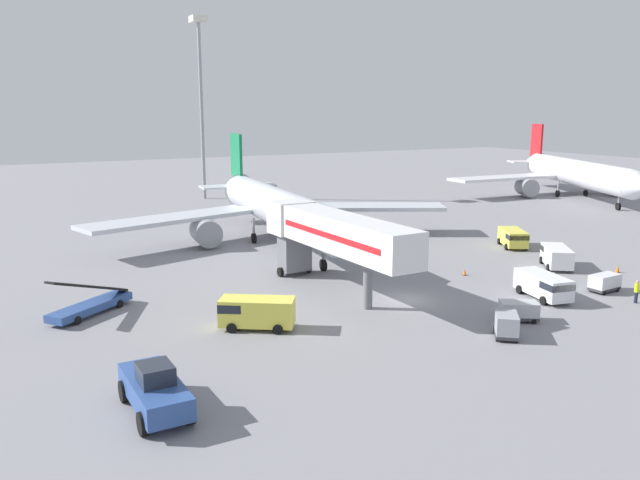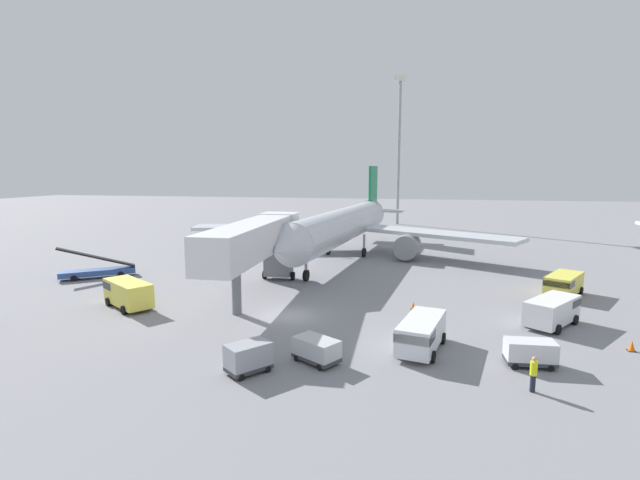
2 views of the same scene
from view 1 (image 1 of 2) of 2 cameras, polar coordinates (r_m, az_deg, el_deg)
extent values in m
plane|color=gray|center=(49.89, 7.70, -5.32)|extent=(300.00, 300.00, 0.00)
cylinder|color=silver|center=(68.74, -3.67, 2.88)|extent=(7.80, 32.23, 4.05)
cone|color=silver|center=(52.34, 2.56, 0.14)|extent=(4.39, 4.23, 3.97)
cone|color=silver|center=(86.71, -7.67, 4.81)|extent=(4.52, 6.30, 3.85)
cube|color=#147A47|center=(84.94, -7.48, 7.22)|extent=(0.90, 4.64, 6.48)
cube|color=silver|center=(85.52, -5.77, 4.90)|extent=(5.23, 3.92, 0.24)
cube|color=silver|center=(84.29, -8.95, 4.72)|extent=(5.23, 3.92, 0.24)
cube|color=silver|center=(75.59, 3.61, 2.97)|extent=(19.43, 13.51, 0.44)
cube|color=silver|center=(69.04, -13.14, 1.87)|extent=(20.15, 9.62, 0.44)
cylinder|color=gray|center=(73.31, 1.67, 1.58)|extent=(3.28, 4.03, 2.86)
cylinder|color=gray|center=(68.66, -10.17, 0.71)|extent=(3.28, 4.03, 2.86)
cylinder|color=gray|center=(57.68, 0.30, -1.17)|extent=(0.28, 0.28, 2.27)
cylinder|color=black|center=(57.94, 0.29, -2.26)|extent=(0.48, 1.13, 1.10)
cylinder|color=gray|center=(71.67, -2.37, 1.35)|extent=(0.28, 0.28, 2.27)
cylinder|color=black|center=(71.88, -2.36, 0.45)|extent=(0.48, 1.13, 1.10)
cylinder|color=gray|center=(70.26, -5.95, 1.08)|extent=(0.28, 0.28, 2.27)
cylinder|color=black|center=(70.47, -5.93, 0.18)|extent=(0.48, 1.13, 1.10)
cube|color=silver|center=(48.90, 2.18, 0.58)|extent=(3.37, 16.47, 2.70)
cube|color=red|center=(48.12, 0.65, 0.40)|extent=(0.35, 13.77, 0.44)
cube|color=silver|center=(56.41, -2.61, 2.05)|extent=(3.51, 2.88, 2.84)
cube|color=#232833|center=(57.51, -3.21, 2.48)|extent=(3.30, 0.32, 0.90)
cube|color=slate|center=(56.46, -2.30, -1.06)|extent=(2.59, 1.86, 3.34)
cylinder|color=black|center=(56.22, -3.57, -2.87)|extent=(0.32, 0.81, 0.80)
cylinder|color=black|center=(57.51, -1.03, -2.52)|extent=(0.32, 0.81, 0.80)
cylinder|color=slate|center=(46.97, 4.30, -3.94)|extent=(0.70, 0.70, 3.74)
cube|color=#2D4C8E|center=(32.59, -14.56, -12.92)|extent=(2.24, 5.94, 1.12)
cube|color=#232833|center=(31.93, -14.51, -11.47)|extent=(1.56, 1.80, 0.90)
cylinder|color=black|center=(31.39, -11.65, -14.89)|extent=(0.40, 1.10, 1.10)
cylinder|color=black|center=(30.92, -15.52, -15.52)|extent=(0.40, 1.10, 1.10)
cylinder|color=black|center=(34.76, -13.62, -12.28)|extent=(0.40, 1.10, 1.10)
cylinder|color=black|center=(34.34, -17.10, -12.78)|extent=(0.40, 1.10, 1.10)
cube|color=#2D4C8E|center=(48.73, -19.83, -5.63)|extent=(6.55, 5.47, 0.55)
cube|color=black|center=(48.32, -19.95, -3.93)|extent=(6.14, 4.90, 2.41)
cylinder|color=black|center=(46.88, -20.88, -6.73)|extent=(0.61, 0.54, 0.60)
cylinder|color=black|center=(47.97, -22.21, -6.42)|extent=(0.61, 0.54, 0.60)
cylinder|color=black|center=(49.73, -17.49, -5.46)|extent=(0.61, 0.54, 0.60)
cylinder|color=black|center=(50.76, -18.81, -5.20)|extent=(0.61, 0.54, 0.60)
cube|color=white|center=(63.02, 20.41, -1.34)|extent=(4.46, 5.07, 1.64)
cube|color=#1E232D|center=(64.50, 20.11, -0.71)|extent=(2.55, 2.44, 0.53)
cylinder|color=black|center=(64.40, 19.24, -1.70)|extent=(0.69, 0.76, 0.68)
cylinder|color=black|center=(64.83, 20.89, -1.73)|extent=(0.69, 0.76, 0.68)
cylinder|color=black|center=(61.55, 19.79, -2.33)|extent=(0.69, 0.76, 0.68)
cylinder|color=black|center=(62.00, 21.52, -2.36)|extent=(0.69, 0.76, 0.68)
cube|color=#E5DB4C|center=(70.93, 16.86, 0.25)|extent=(4.10, 5.10, 1.59)
cube|color=#1E232D|center=(69.35, 17.24, 0.27)|extent=(2.54, 2.33, 0.51)
cylinder|color=black|center=(69.98, 17.92, -0.59)|extent=(0.65, 0.77, 0.68)
cylinder|color=black|center=(69.43, 16.38, -0.59)|extent=(0.65, 0.77, 0.68)
cylinder|color=black|center=(72.72, 17.26, -0.10)|extent=(0.65, 0.77, 0.68)
cylinder|color=black|center=(72.19, 15.77, -0.10)|extent=(0.65, 0.77, 0.68)
cube|color=white|center=(52.52, 19.31, -3.77)|extent=(3.06, 5.42, 1.63)
cube|color=#1E232D|center=(51.08, 20.46, -3.86)|extent=(2.31, 2.04, 0.52)
cylinder|color=black|center=(52.05, 21.11, -4.91)|extent=(0.50, 0.74, 0.68)
cylinder|color=black|center=(50.95, 19.41, -5.13)|extent=(0.50, 0.74, 0.68)
cylinder|color=black|center=(54.49, 19.12, -4.04)|extent=(0.50, 0.74, 0.68)
cylinder|color=black|center=(53.45, 17.45, -4.23)|extent=(0.50, 0.74, 0.68)
cube|color=#E5DB4C|center=(42.99, -5.64, -6.39)|extent=(5.20, 4.40, 1.81)
cube|color=#1E232D|center=(43.21, -7.85, -5.80)|extent=(2.43, 2.55, 0.58)
cylinder|color=black|center=(42.69, -7.89, -7.79)|extent=(0.76, 0.67, 0.68)
cylinder|color=black|center=(44.44, -7.35, -6.98)|extent=(0.76, 0.67, 0.68)
cylinder|color=black|center=(42.13, -3.78, -7.96)|extent=(0.76, 0.67, 0.68)
cylinder|color=black|center=(43.90, -3.41, -7.14)|extent=(0.76, 0.67, 0.68)
cube|color=#38383D|center=(46.72, 17.31, -6.56)|extent=(2.92, 2.57, 0.22)
cube|color=silver|center=(46.54, 17.35, -5.87)|extent=(2.92, 2.57, 0.96)
cylinder|color=black|center=(47.59, 18.14, -6.42)|extent=(0.37, 0.29, 0.36)
cylinder|color=black|center=(46.37, 18.57, -6.92)|extent=(0.37, 0.29, 0.36)
cylinder|color=black|center=(47.15, 16.05, -6.46)|extent=(0.37, 0.29, 0.36)
cylinder|color=black|center=(45.92, 16.43, -6.97)|extent=(0.37, 0.29, 0.36)
cube|color=#38383D|center=(43.16, 16.28, -8.01)|extent=(2.49, 2.62, 0.22)
cube|color=#999EA5|center=(42.94, 16.33, -7.12)|extent=(2.49, 2.62, 1.19)
cylinder|color=black|center=(42.54, 17.23, -8.52)|extent=(0.32, 0.36, 0.36)
cylinder|color=black|center=(42.39, 15.52, -8.48)|extent=(0.32, 0.36, 0.36)
cylinder|color=black|center=(44.02, 16.99, -7.81)|extent=(0.32, 0.36, 0.36)
cylinder|color=black|center=(43.88, 15.34, -7.78)|extent=(0.32, 0.36, 0.36)
cube|color=#38383D|center=(56.42, 24.06, -3.95)|extent=(2.65, 1.50, 0.22)
cube|color=silver|center=(56.27, 24.11, -3.34)|extent=(2.65, 1.50, 1.03)
cylinder|color=black|center=(57.50, 24.04, -3.78)|extent=(0.37, 0.14, 0.36)
cylinder|color=black|center=(56.87, 25.07, -4.03)|extent=(0.37, 0.14, 0.36)
cylinder|color=black|center=(56.04, 23.02, -4.08)|extent=(0.37, 0.14, 0.36)
cylinder|color=black|center=(55.40, 24.06, -4.34)|extent=(0.37, 0.14, 0.36)
cylinder|color=#1E2333|center=(54.16, 26.40, -4.63)|extent=(0.28, 0.28, 0.85)
cylinder|color=#D8EA19|center=(53.97, 26.47, -3.85)|extent=(0.38, 0.38, 0.67)
sphere|color=tan|center=(53.85, 26.52, -3.37)|extent=(0.23, 0.23, 0.23)
cube|color=black|center=(63.52, 25.04, -2.63)|extent=(0.43, 0.43, 0.03)
cone|color=orange|center=(63.44, 25.07, -2.35)|extent=(0.36, 0.36, 0.63)
cube|color=black|center=(58.07, 12.79, -3.07)|extent=(0.38, 0.38, 0.03)
cone|color=orange|center=(58.00, 12.80, -2.79)|extent=(0.32, 0.32, 0.56)
cylinder|color=silver|center=(113.68, 22.14, 5.55)|extent=(17.82, 31.82, 4.23)
cone|color=silver|center=(131.50, 18.43, 6.65)|extent=(6.22, 7.23, 4.01)
cube|color=red|center=(129.85, 18.80, 8.30)|extent=(2.35, 4.50, 6.76)
cube|color=silver|center=(130.67, 19.80, 6.63)|extent=(6.07, 5.30, 0.24)
cube|color=silver|center=(128.73, 17.71, 6.70)|extent=(6.07, 5.30, 0.24)
cube|color=silver|center=(121.72, 26.36, 5.09)|extent=(17.36, 18.12, 0.44)
cube|color=silver|center=(112.00, 16.17, 5.37)|extent=(20.53, 5.84, 0.44)
cylinder|color=gray|center=(119.04, 25.17, 4.36)|extent=(4.22, 4.64, 2.90)
cylinder|color=gray|center=(112.18, 18.01, 4.51)|extent=(4.22, 4.64, 2.90)
cylinder|color=gray|center=(102.56, 25.16, 3.37)|extent=(0.28, 0.28, 2.31)
cylinder|color=black|center=(102.71, 25.11, 2.73)|extent=(0.78, 1.14, 1.10)
cylinder|color=gray|center=(116.77, 22.70, 4.44)|extent=(0.28, 0.28, 2.31)
cylinder|color=black|center=(116.90, 22.66, 3.88)|extent=(0.78, 1.14, 1.10)
cylinder|color=gray|center=(114.68, 20.52, 4.49)|extent=(0.28, 0.28, 2.31)
cylinder|color=black|center=(114.82, 20.48, 3.92)|extent=(0.78, 1.14, 1.10)
cylinder|color=#93969B|center=(106.40, -10.54, 11.12)|extent=(0.56, 0.56, 27.80)
cube|color=silver|center=(107.31, -10.84, 18.83)|extent=(2.40, 2.40, 1.00)
camera|label=2|loc=(38.53, 51.22, 1.42)|focal=26.12mm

